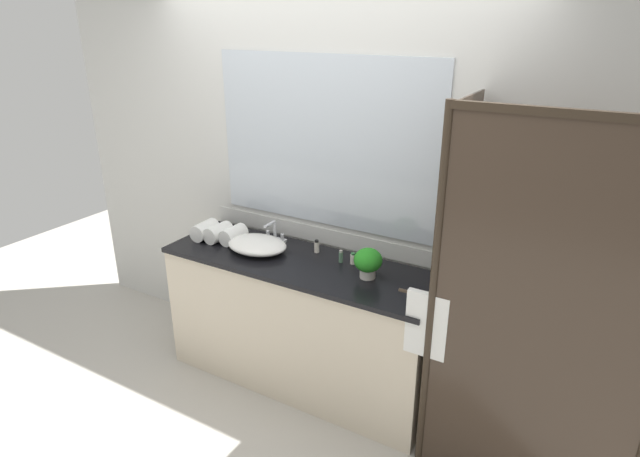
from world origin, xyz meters
TOP-DOWN VIEW (x-y plane):
  - ground_plane at (0.00, 0.00)m, footprint 8.00×8.00m
  - wall_back_with_mirror at (0.00, 0.34)m, footprint 4.40×0.06m
  - vanity_cabinet at (0.00, 0.01)m, footprint 1.80×0.58m
  - shower_enclosure at (1.27, -0.19)m, footprint 1.20×0.59m
  - sink_basin at (-0.32, -0.01)m, footprint 0.41×0.31m
  - faucet at (-0.32, 0.19)m, footprint 0.17×0.14m
  - potted_plant at (0.47, 0.01)m, footprint 0.17×0.17m
  - amenity_bottle_body_wash at (0.23, 0.12)m, footprint 0.03×0.03m
  - amenity_bottle_lotion at (0.31, 0.13)m, footprint 0.03×0.03m
  - amenity_bottle_shampoo at (0.03, 0.17)m, footprint 0.03×0.03m
  - rolled_towel_near_edge at (-0.76, -0.01)m, footprint 0.12×0.19m
  - rolled_towel_middle at (-0.65, 0.00)m, footprint 0.13×0.19m
  - rolled_towel_far_edge at (-0.54, 0.02)m, footprint 0.12×0.18m

SIDE VIEW (x-z plane):
  - ground_plane at x=0.00m, z-range 0.00..0.00m
  - vanity_cabinet at x=0.00m, z-range 0.00..0.90m
  - amenity_bottle_lotion at x=0.31m, z-range 0.90..0.97m
  - amenity_bottle_body_wash at x=0.23m, z-range 0.90..0.98m
  - amenity_bottle_shampoo at x=0.03m, z-range 0.90..0.98m
  - sink_basin at x=-0.32m, z-range 0.90..0.99m
  - faucet at x=-0.32m, z-range 0.87..1.02m
  - rolled_towel_far_edge at x=-0.54m, z-range 0.90..1.01m
  - rolled_towel_middle at x=-0.65m, z-range 0.90..1.02m
  - rolled_towel_near_edge at x=-0.76m, z-range 0.90..1.02m
  - potted_plant at x=0.47m, z-range 0.91..1.09m
  - shower_enclosure at x=1.27m, z-range 0.02..2.02m
  - wall_back_with_mirror at x=0.00m, z-range 0.01..2.61m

